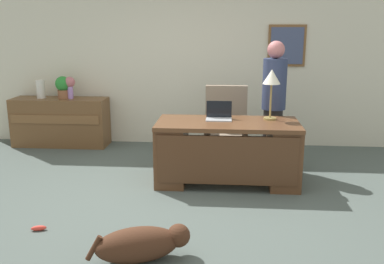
% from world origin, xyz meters
% --- Properties ---
extents(ground_plane, '(12.00, 12.00, 0.00)m').
position_xyz_m(ground_plane, '(0.00, 0.00, 0.00)').
color(ground_plane, '#4C5651').
extents(back_wall, '(7.00, 0.16, 2.70)m').
position_xyz_m(back_wall, '(0.01, 2.60, 1.35)').
color(back_wall, beige).
rests_on(back_wall, ground_plane).
extents(desk, '(1.75, 0.80, 0.78)m').
position_xyz_m(desk, '(0.62, 0.69, 0.42)').
color(desk, brown).
rests_on(desk, ground_plane).
extents(credenza, '(1.54, 0.50, 0.79)m').
position_xyz_m(credenza, '(-2.12, 2.25, 0.39)').
color(credenza, brown).
rests_on(credenza, ground_plane).
extents(armchair, '(0.60, 0.59, 1.10)m').
position_xyz_m(armchair, '(0.60, 1.55, 0.49)').
color(armchair, gray).
rests_on(armchair, ground_plane).
extents(person_standing, '(0.32, 0.32, 1.74)m').
position_xyz_m(person_standing, '(1.23, 1.34, 0.91)').
color(person_standing, '#262323').
rests_on(person_standing, ground_plane).
extents(dog_lying, '(0.85, 0.51, 0.30)m').
position_xyz_m(dog_lying, '(-0.09, -1.21, 0.15)').
color(dog_lying, '#472819').
rests_on(dog_lying, ground_plane).
extents(laptop, '(0.32, 0.22, 0.22)m').
position_xyz_m(laptop, '(0.50, 0.86, 0.84)').
color(laptop, '#B2B5BA').
rests_on(laptop, desk).
extents(desk_lamp, '(0.22, 0.22, 0.63)m').
position_xyz_m(desk_lamp, '(1.15, 0.90, 1.28)').
color(desk_lamp, '#9E8447').
rests_on(desk_lamp, desk).
extents(vase_with_flowers, '(0.17, 0.17, 0.35)m').
position_xyz_m(vase_with_flowers, '(-1.93, 2.25, 1.01)').
color(vase_with_flowers, '#AE83D1').
rests_on(vase_with_flowers, credenza).
extents(vase_empty, '(0.14, 0.14, 0.29)m').
position_xyz_m(vase_empty, '(-2.42, 2.25, 0.94)').
color(vase_empty, silver).
rests_on(vase_empty, credenza).
extents(potted_plant, '(0.24, 0.24, 0.36)m').
position_xyz_m(potted_plant, '(-2.04, 2.25, 0.99)').
color(potted_plant, brown).
rests_on(potted_plant, credenza).
extents(dog_toy_plush, '(0.15, 0.09, 0.05)m').
position_xyz_m(dog_toy_plush, '(-1.20, -0.76, 0.03)').
color(dog_toy_plush, '#E53F33').
rests_on(dog_toy_plush, ground_plane).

